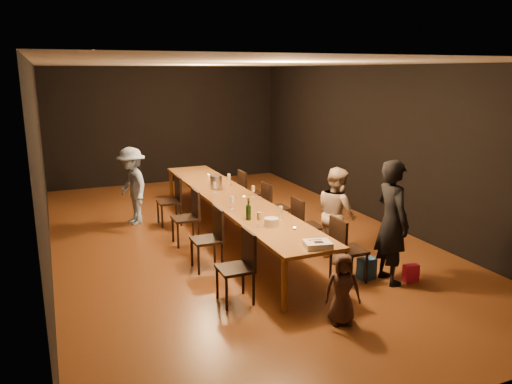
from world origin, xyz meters
name	(u,v)px	position (x,y,z in m)	size (l,w,h in m)	color
ground	(233,237)	(0.00, 0.00, 0.00)	(10.00, 10.00, 0.00)	#4B2E12
room_shell	(231,120)	(0.00, 0.00, 2.08)	(6.04, 10.04, 3.02)	black
table	(232,199)	(0.00, 0.00, 0.70)	(0.90, 6.00, 0.75)	brown
chair_right_0	(349,249)	(0.85, -2.40, 0.47)	(0.42, 0.42, 0.93)	black
chair_right_1	(308,226)	(0.85, -1.20, 0.47)	(0.42, 0.42, 0.93)	black
chair_right_2	(276,207)	(0.85, 0.00, 0.47)	(0.42, 0.42, 0.93)	black
chair_right_3	(251,193)	(0.85, 1.20, 0.47)	(0.42, 0.42, 0.93)	black
chair_left_0	(235,268)	(-0.85, -2.40, 0.47)	(0.42, 0.42, 0.93)	black
chair_left_1	(207,239)	(-0.85, -1.20, 0.47)	(0.42, 0.42, 0.93)	black
chair_left_2	(185,218)	(-0.85, 0.00, 0.47)	(0.42, 0.42, 0.93)	black
chair_left_3	(169,201)	(-0.85, 1.20, 0.47)	(0.42, 0.42, 0.93)	black
woman_birthday	(392,222)	(1.37, -2.63, 0.87)	(0.63, 0.42, 1.74)	black
woman_tan	(337,214)	(1.15, -1.57, 0.73)	(0.71, 0.55, 1.46)	#C7AC95
man_blue	(132,186)	(-1.47, 1.53, 0.75)	(0.96, 0.55, 1.49)	#88A8D3
child	(342,289)	(0.11, -3.40, 0.43)	(0.42, 0.27, 0.85)	#432D25
gift_bag_red	(411,273)	(1.65, -2.77, 0.12)	(0.21, 0.11, 0.25)	#DE2159
gift_bag_blue	(367,268)	(1.13, -2.44, 0.15)	(0.24, 0.16, 0.30)	#215092
birthday_cake	(318,244)	(0.09, -2.83, 0.79)	(0.38, 0.33, 0.08)	white
plate_stack	(271,222)	(-0.08, -1.81, 0.81)	(0.20, 0.20, 0.11)	white
champagne_bottle	(248,209)	(-0.26, -1.40, 0.92)	(0.08, 0.08, 0.33)	black
ice_bucket	(216,182)	(-0.05, 0.72, 0.87)	(0.22, 0.22, 0.24)	#B4B4B9
wineglass_0	(259,219)	(-0.24, -1.76, 0.85)	(0.06, 0.06, 0.21)	beige
wineglass_1	(281,213)	(0.18, -1.59, 0.85)	(0.06, 0.06, 0.21)	beige
wineglass_2	(232,203)	(-0.27, -0.75, 0.85)	(0.06, 0.06, 0.21)	silver
wineglass_3	(253,191)	(0.32, -0.18, 0.85)	(0.06, 0.06, 0.21)	beige
wineglass_4	(215,188)	(-0.21, 0.34, 0.85)	(0.06, 0.06, 0.21)	silver
wineglass_5	(229,179)	(0.28, 0.92, 0.85)	(0.06, 0.06, 0.21)	silver
tealight_near	(294,229)	(0.15, -2.09, 0.77)	(0.05, 0.05, 0.03)	#B2B7B2
tealight_mid	(244,197)	(0.15, -0.19, 0.77)	(0.05, 0.05, 0.03)	#B2B7B2
tealight_far	(209,175)	(0.15, 1.82, 0.77)	(0.05, 0.05, 0.03)	#B2B7B2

